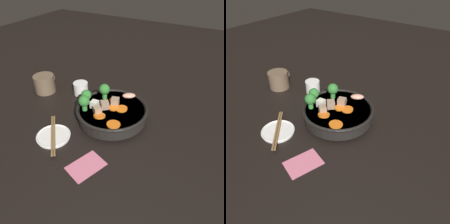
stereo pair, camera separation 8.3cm
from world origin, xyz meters
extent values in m
plane|color=black|center=(0.00, 0.00, 0.00)|extent=(3.00, 3.00, 0.00)
cylinder|color=black|center=(0.00, 0.00, 0.01)|extent=(0.14, 0.14, 0.01)
cylinder|color=black|center=(0.00, 0.00, 0.03)|extent=(0.26, 0.26, 0.05)
torus|color=black|center=(0.00, 0.00, 0.06)|extent=(0.27, 0.27, 0.01)
cylinder|color=brown|center=(0.00, 0.00, 0.04)|extent=(0.25, 0.25, 0.02)
cylinder|color=orange|center=(0.05, 0.02, 0.06)|extent=(0.05, 0.05, 0.01)
cylinder|color=orange|center=(0.00, -0.01, 0.06)|extent=(0.04, 0.04, 0.01)
cylinder|color=orange|center=(0.01, -0.03, 0.06)|extent=(0.06, 0.06, 0.01)
cylinder|color=orange|center=(-0.08, -0.05, 0.06)|extent=(0.07, 0.07, 0.01)
cylinder|color=orange|center=(-0.07, 0.01, 0.06)|extent=(0.05, 0.05, 0.01)
cylinder|color=green|center=(-0.02, 0.10, 0.07)|extent=(0.02, 0.02, 0.02)
sphere|color=#2D752D|center=(-0.02, 0.10, 0.09)|extent=(0.04, 0.04, 0.04)
cylinder|color=green|center=(0.05, 0.06, 0.07)|extent=(0.02, 0.02, 0.03)
sphere|color=#2D752D|center=(0.05, 0.06, 0.10)|extent=(0.04, 0.04, 0.04)
cylinder|color=green|center=(-0.06, 0.08, 0.07)|extent=(0.02, 0.02, 0.02)
sphere|color=#2D752D|center=(-0.06, 0.08, 0.09)|extent=(0.04, 0.04, 0.04)
cube|color=#9E7F66|center=(0.02, 0.00, 0.07)|extent=(0.04, 0.04, 0.03)
cube|color=silver|center=(-0.03, 0.06, 0.07)|extent=(0.03, 0.03, 0.03)
cube|color=#9E7F66|center=(-0.05, 0.03, 0.07)|extent=(0.04, 0.04, 0.03)
cube|color=#9E7F66|center=(-0.01, 0.02, 0.07)|extent=(0.04, 0.04, 0.03)
ellipsoid|color=#EA9E84|center=(0.10, -0.02, 0.06)|extent=(0.05, 0.06, 0.02)
cylinder|color=white|center=(-0.19, 0.13, 0.01)|extent=(0.11, 0.11, 0.01)
torus|color=white|center=(-0.19, 0.13, 0.01)|extent=(0.12, 0.12, 0.01)
cylinder|color=white|center=(0.10, 0.22, 0.03)|extent=(0.07, 0.07, 0.06)
cylinder|color=brown|center=(0.10, 0.22, 0.04)|extent=(0.06, 0.06, 0.00)
cylinder|color=brown|center=(0.04, 0.38, 0.04)|extent=(0.09, 0.09, 0.08)
torus|color=brown|center=(0.08, 0.38, 0.04)|extent=(0.05, 0.01, 0.05)
cube|color=#D16B84|center=(-0.24, -0.04, 0.00)|extent=(0.13, 0.11, 0.00)
cylinder|color=olive|center=(-0.19, 0.13, 0.02)|extent=(0.16, 0.14, 0.01)
cylinder|color=olive|center=(-0.19, 0.13, 0.02)|extent=(0.16, 0.14, 0.01)
camera|label=1|loc=(-0.58, -0.33, 0.53)|focal=35.00mm
camera|label=2|loc=(-0.54, -0.40, 0.53)|focal=35.00mm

